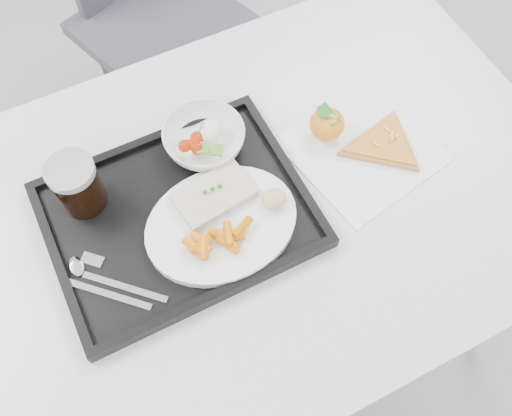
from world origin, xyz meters
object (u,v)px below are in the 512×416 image
object	(u,v)px
dinner_plate	(221,224)
salad_bowl	(204,139)
tray	(179,216)
tangerine	(327,124)
cola_glass	(77,184)
pizza_slice	(384,145)
table	(249,217)

from	to	relation	value
dinner_plate	salad_bowl	world-z (taller)	salad_bowl
dinner_plate	tray	bearing A→B (deg)	135.89
tangerine	tray	bearing A→B (deg)	-172.96
cola_glass	pizza_slice	distance (m)	0.56
tangerine	table	bearing A→B (deg)	-161.89
cola_glass	pizza_slice	size ratio (longest dim) A/B	0.48
tray	salad_bowl	size ratio (longest dim) A/B	2.96
salad_bowl	table	bearing A→B (deg)	-79.53
cola_glass	tangerine	xyz separation A→B (m)	(0.46, -0.06, -0.04)
dinner_plate	pizza_slice	size ratio (longest dim) A/B	1.21
tray	tangerine	world-z (taller)	tangerine
tangerine	pizza_slice	distance (m)	0.12
dinner_plate	tangerine	bearing A→B (deg)	19.97
table	pizza_slice	world-z (taller)	pizza_slice
table	dinner_plate	size ratio (longest dim) A/B	4.44
dinner_plate	salad_bowl	xyz separation A→B (m)	(0.04, 0.17, 0.01)
tangerine	pizza_slice	bearing A→B (deg)	-42.41
cola_glass	pizza_slice	world-z (taller)	cola_glass
table	cola_glass	xyz separation A→B (m)	(-0.26, 0.12, 0.14)
cola_glass	table	bearing A→B (deg)	-25.28
tangerine	pizza_slice	size ratio (longest dim) A/B	0.35
table	tangerine	xyz separation A→B (m)	(0.20, 0.06, 0.10)
dinner_plate	cola_glass	world-z (taller)	cola_glass
pizza_slice	salad_bowl	bearing A→B (deg)	154.29
tangerine	pizza_slice	world-z (taller)	tangerine
table	pizza_slice	distance (m)	0.29
salad_bowl	dinner_plate	bearing A→B (deg)	-104.75
cola_glass	tangerine	bearing A→B (deg)	-7.49
salad_bowl	pizza_slice	world-z (taller)	salad_bowl
salad_bowl	pizza_slice	size ratio (longest dim) A/B	0.68
dinner_plate	cola_glass	xyz separation A→B (m)	(-0.20, 0.16, 0.05)
salad_bowl	pizza_slice	xyz separation A→B (m)	(0.30, -0.15, -0.03)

